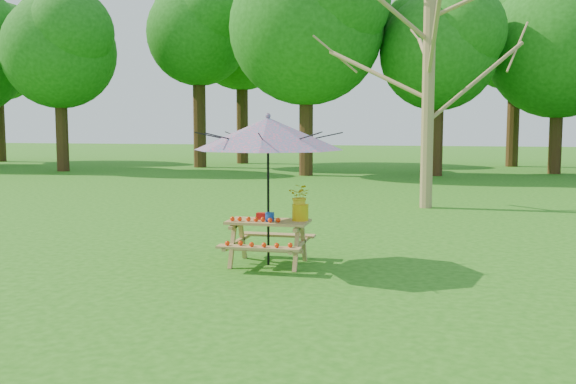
# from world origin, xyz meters

# --- Properties ---
(ground) EXTENTS (120.00, 120.00, 0.00)m
(ground) POSITION_xyz_m (0.00, 0.00, 0.00)
(ground) COLOR #206112
(ground) RESTS_ON ground
(picnic_table) EXTENTS (1.20, 1.32, 0.67)m
(picnic_table) POSITION_xyz_m (0.80, 3.14, 0.33)
(picnic_table) COLOR #A57E4A
(picnic_table) RESTS_ON ground
(patio_umbrella) EXTENTS (2.50, 2.50, 2.25)m
(patio_umbrella) POSITION_xyz_m (0.80, 3.15, 1.95)
(patio_umbrella) COLOR black
(patio_umbrella) RESTS_ON ground
(produce_bins) EXTENTS (0.30, 0.41, 0.13)m
(produce_bins) POSITION_xyz_m (0.76, 3.18, 0.72)
(produce_bins) COLOR red
(produce_bins) RESTS_ON picnic_table
(tomatoes_row) EXTENTS (0.77, 0.13, 0.07)m
(tomatoes_row) POSITION_xyz_m (0.65, 2.97, 0.71)
(tomatoes_row) COLOR red
(tomatoes_row) RESTS_ON picnic_table
(flower_bucket) EXTENTS (0.38, 0.35, 0.54)m
(flower_bucket) POSITION_xyz_m (1.27, 3.24, 0.96)
(flower_bucket) COLOR gold
(flower_bucket) RESTS_ON picnic_table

